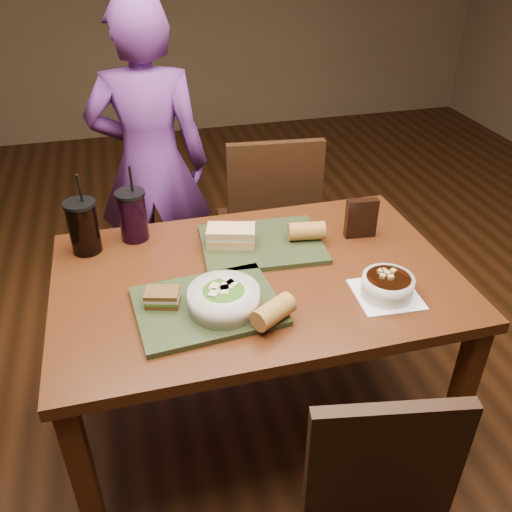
{
  "coord_description": "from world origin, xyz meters",
  "views": [
    {
      "loc": [
        -0.37,
        -1.41,
        1.76
      ],
      "look_at": [
        0.0,
        0.0,
        0.82
      ],
      "focal_mm": 38.0,
      "sensor_mm": 36.0,
      "label": 1
    }
  ],
  "objects_px": {
    "tray_near": "(207,306)",
    "sandwich_far": "(231,236)",
    "cup_berry": "(133,215)",
    "sandwich_near": "(162,297)",
    "diner": "(151,166)",
    "cup_cola": "(83,227)",
    "tray_far": "(262,244)",
    "chip_bag": "(361,218)",
    "baguette_far": "(306,231)",
    "dining_table": "(256,296)",
    "chair_far": "(268,221)",
    "baguette_near": "(273,312)",
    "soup_bowl": "(387,285)",
    "salad_bowl": "(224,298)"
  },
  "relations": [
    {
      "from": "baguette_near",
      "to": "soup_bowl",
      "type": "bearing_deg",
      "value": 7.74
    },
    {
      "from": "soup_bowl",
      "to": "cup_berry",
      "type": "distance_m",
      "value": 0.91
    },
    {
      "from": "dining_table",
      "to": "chair_far",
      "type": "xyz_separation_m",
      "value": [
        0.24,
        0.71,
        -0.13
      ]
    },
    {
      "from": "chair_far",
      "to": "salad_bowl",
      "type": "height_order",
      "value": "chair_far"
    },
    {
      "from": "cup_cola",
      "to": "cup_berry",
      "type": "distance_m",
      "value": 0.17
    },
    {
      "from": "diner",
      "to": "salad_bowl",
      "type": "distance_m",
      "value": 1.16
    },
    {
      "from": "soup_bowl",
      "to": "baguette_near",
      "type": "bearing_deg",
      "value": -172.26
    },
    {
      "from": "chair_far",
      "to": "tray_near",
      "type": "height_order",
      "value": "chair_far"
    },
    {
      "from": "chair_far",
      "to": "soup_bowl",
      "type": "relative_size",
      "value": 4.69
    },
    {
      "from": "chair_far",
      "to": "baguette_far",
      "type": "distance_m",
      "value": 0.63
    },
    {
      "from": "salad_bowl",
      "to": "sandwich_near",
      "type": "relative_size",
      "value": 1.86
    },
    {
      "from": "tray_near",
      "to": "tray_far",
      "type": "relative_size",
      "value": 1.0
    },
    {
      "from": "sandwich_near",
      "to": "cup_cola",
      "type": "relative_size",
      "value": 0.39
    },
    {
      "from": "diner",
      "to": "salad_bowl",
      "type": "height_order",
      "value": "diner"
    },
    {
      "from": "soup_bowl",
      "to": "tray_near",
      "type": "bearing_deg",
      "value": 172.4
    },
    {
      "from": "sandwich_near",
      "to": "sandwich_far",
      "type": "xyz_separation_m",
      "value": [
        0.27,
        0.28,
        0.01
      ]
    },
    {
      "from": "tray_near",
      "to": "soup_bowl",
      "type": "distance_m",
      "value": 0.55
    },
    {
      "from": "tray_near",
      "to": "soup_bowl",
      "type": "bearing_deg",
      "value": -7.6
    },
    {
      "from": "dining_table",
      "to": "sandwich_near",
      "type": "bearing_deg",
      "value": -161.57
    },
    {
      "from": "cup_berry",
      "to": "chip_bag",
      "type": "relative_size",
      "value": 1.95
    },
    {
      "from": "sandwich_near",
      "to": "cup_berry",
      "type": "height_order",
      "value": "cup_berry"
    },
    {
      "from": "diner",
      "to": "cup_berry",
      "type": "xyz_separation_m",
      "value": [
        -0.12,
        -0.65,
        0.1
      ]
    },
    {
      "from": "chair_far",
      "to": "soup_bowl",
      "type": "height_order",
      "value": "chair_far"
    },
    {
      "from": "soup_bowl",
      "to": "cup_cola",
      "type": "bearing_deg",
      "value": 150.79
    },
    {
      "from": "diner",
      "to": "sandwich_far",
      "type": "relative_size",
      "value": 8.12
    },
    {
      "from": "salad_bowl",
      "to": "baguette_far",
      "type": "bearing_deg",
      "value": 40.53
    },
    {
      "from": "tray_near",
      "to": "soup_bowl",
      "type": "xyz_separation_m",
      "value": [
        0.55,
        -0.07,
        0.03
      ]
    },
    {
      "from": "cup_cola",
      "to": "tray_near",
      "type": "bearing_deg",
      "value": -50.96
    },
    {
      "from": "diner",
      "to": "sandwich_far",
      "type": "height_order",
      "value": "diner"
    },
    {
      "from": "diner",
      "to": "cup_cola",
      "type": "relative_size",
      "value": 5.11
    },
    {
      "from": "diner",
      "to": "cup_berry",
      "type": "height_order",
      "value": "diner"
    },
    {
      "from": "tray_near",
      "to": "sandwich_far",
      "type": "bearing_deg",
      "value": 65.59
    },
    {
      "from": "sandwich_near",
      "to": "dining_table",
      "type": "bearing_deg",
      "value": 18.43
    },
    {
      "from": "sandwich_near",
      "to": "baguette_near",
      "type": "height_order",
      "value": "baguette_near"
    },
    {
      "from": "chair_far",
      "to": "sandwich_far",
      "type": "bearing_deg",
      "value": -118.32
    },
    {
      "from": "sandwich_far",
      "to": "cup_berry",
      "type": "bearing_deg",
      "value": 153.85
    },
    {
      "from": "tray_near",
      "to": "baguette_far",
      "type": "relative_size",
      "value": 3.29
    },
    {
      "from": "chair_far",
      "to": "baguette_far",
      "type": "relative_size",
      "value": 7.47
    },
    {
      "from": "salad_bowl",
      "to": "sandwich_near",
      "type": "distance_m",
      "value": 0.18
    },
    {
      "from": "baguette_near",
      "to": "cup_berry",
      "type": "relative_size",
      "value": 0.45
    },
    {
      "from": "diner",
      "to": "baguette_near",
      "type": "xyz_separation_m",
      "value": [
        0.23,
        -1.25,
        0.05
      ]
    },
    {
      "from": "diner",
      "to": "sandwich_near",
      "type": "relative_size",
      "value": 13.16
    },
    {
      "from": "diner",
      "to": "sandwich_far",
      "type": "bearing_deg",
      "value": 112.76
    },
    {
      "from": "dining_table",
      "to": "diner",
      "type": "xyz_separation_m",
      "value": [
        -0.25,
        0.98,
        0.09
      ]
    },
    {
      "from": "tray_far",
      "to": "soup_bowl",
      "type": "height_order",
      "value": "soup_bowl"
    },
    {
      "from": "soup_bowl",
      "to": "chip_bag",
      "type": "relative_size",
      "value": 1.39
    },
    {
      "from": "tray_near",
      "to": "diner",
      "type": "bearing_deg",
      "value": 93.21
    },
    {
      "from": "tray_far",
      "to": "baguette_far",
      "type": "bearing_deg",
      "value": -7.24
    },
    {
      "from": "sandwich_far",
      "to": "dining_table",
      "type": "bearing_deg",
      "value": -75.8
    },
    {
      "from": "tray_far",
      "to": "chip_bag",
      "type": "bearing_deg",
      "value": -3.33
    }
  ]
}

